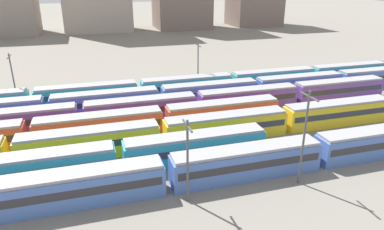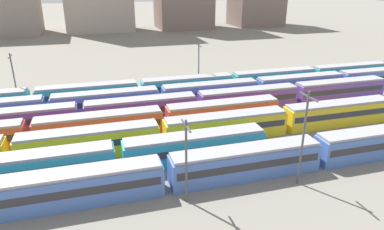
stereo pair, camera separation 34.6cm
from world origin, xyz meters
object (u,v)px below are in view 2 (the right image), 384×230
at_px(train_track_4, 141,109).
at_px(catenary_pole_1, 199,64).
at_px(train_track_5, 210,92).
at_px(catenary_pole_3, 14,77).
at_px(train_track_3, 100,126).
at_px(catenary_pole_2, 304,135).
at_px(catenary_pole_0, 186,157).
at_px(train_track_6, 232,82).
at_px(train_track_2, 161,134).
at_px(train_track_1, 33,168).
at_px(train_track_0, 316,151).

xyz_separation_m(train_track_4, catenary_pole_1, (13.86, 13.45, 3.52)).
distance_m(train_track_5, catenary_pole_3, 35.24).
bearing_deg(train_track_3, catenary_pole_3, 126.86).
bearing_deg(train_track_5, catenary_pole_1, 88.17).
bearing_deg(catenary_pole_2, catenary_pole_0, 178.84).
bearing_deg(train_track_3, train_track_6, 30.15).
xyz_separation_m(train_track_2, train_track_5, (12.41, 15.60, 0.00)).
height_order(catenary_pole_0, catenary_pole_3, catenary_pole_3).
relative_size(train_track_6, catenary_pole_1, 11.53).
xyz_separation_m(catenary_pole_1, catenary_pole_3, (-34.42, -0.28, -0.06)).
bearing_deg(catenary_pole_0, train_track_2, 89.93).
xyz_separation_m(train_track_5, catenary_pole_3, (-34.15, 7.97, 3.46)).
distance_m(train_track_2, catenary_pole_2, 19.18).
relative_size(train_track_5, catenary_pole_2, 8.53).
relative_size(catenary_pole_2, catenary_pole_3, 1.14).
distance_m(train_track_3, train_track_6, 31.06).
bearing_deg(train_track_2, catenary_pole_1, 62.01).
relative_size(train_track_2, catenary_pole_1, 7.66).
height_order(train_track_5, catenary_pole_2, catenary_pole_2).
bearing_deg(catenary_pole_0, train_track_5, 66.65).
bearing_deg(train_track_4, train_track_1, -132.80).
xyz_separation_m(train_track_4, catenary_pole_0, (1.17, -23.60, 3.22)).
xyz_separation_m(train_track_5, train_track_6, (6.47, 5.20, 0.00)).
bearing_deg(train_track_5, train_track_1, -143.44).
distance_m(train_track_2, catenary_pole_3, 32.25).
bearing_deg(train_track_0, train_track_4, 131.67).
bearing_deg(catenary_pole_1, train_track_0, -82.27).
relative_size(catenary_pole_1, catenary_pole_2, 0.89).
relative_size(train_track_3, train_track_4, 0.60).
xyz_separation_m(train_track_3, catenary_pole_2, (20.99, -18.66, 4.14)).
height_order(train_track_1, train_track_6, same).
relative_size(train_track_6, catenary_pole_3, 11.67).
relative_size(train_track_2, train_track_5, 0.80).
relative_size(train_track_2, catenary_pole_0, 8.14).
bearing_deg(catenary_pole_2, train_track_0, 35.39).
bearing_deg(catenary_pole_0, train_track_3, 113.37).
distance_m(train_track_1, catenary_pole_1, 40.71).
bearing_deg(catenary_pole_1, train_track_4, -135.86).
xyz_separation_m(train_track_0, catenary_pole_2, (-4.31, -3.06, 4.14)).
distance_m(train_track_3, train_track_4, 8.55).
distance_m(train_track_2, train_track_3, 9.51).
bearing_deg(catenary_pole_3, catenary_pole_2, -46.81).
bearing_deg(catenary_pole_1, train_track_5, -91.83).
xyz_separation_m(train_track_4, train_track_6, (20.07, 10.40, 0.00)).
relative_size(train_track_1, train_track_4, 0.60).
bearing_deg(train_track_3, catenary_pole_2, -41.64).
xyz_separation_m(train_track_2, catenary_pole_2, (13.02, -13.46, 4.14)).
distance_m(train_track_1, train_track_5, 34.92).
bearing_deg(train_track_2, train_track_5, 51.49).
height_order(train_track_1, catenary_pole_2, catenary_pole_2).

